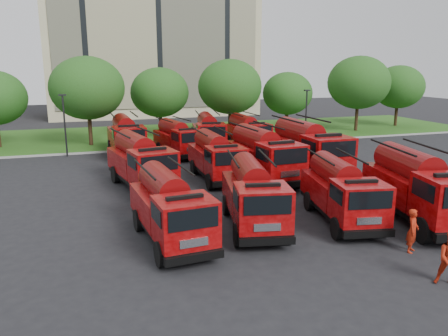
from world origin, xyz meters
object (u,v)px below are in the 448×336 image
object	(u,v)px
fire_truck_10	(208,133)
firefighter_1	(448,285)
fire_truck_11	(247,132)
firefighter_0	(410,252)
firefighter_3	(439,197)
fire_truck_6	(263,155)
fire_truck_1	(253,195)
firefighter_4	(144,207)
fire_truck_5	(216,157)
fire_truck_0	(170,207)
fire_truck_9	(178,138)
fire_truck_2	(341,191)
fire_truck_8	(126,136)
fire_truck_7	(307,148)
fire_truck_4	(140,162)
fire_truck_3	(418,187)
firefighter_5	(314,180)

from	to	relation	value
fire_truck_10	firefighter_1	distance (m)	26.17
fire_truck_10	fire_truck_11	xyz separation A→B (m)	(3.68, 0.11, -0.11)
firefighter_0	firefighter_3	size ratio (longest dim) A/B	0.94
fire_truck_6	firefighter_0	bearing A→B (deg)	-87.34
fire_truck_6	fire_truck_10	size ratio (longest dim) A/B	1.05
firefighter_1	fire_truck_10	bearing A→B (deg)	126.81
fire_truck_1	firefighter_4	size ratio (longest dim) A/B	3.56
fire_truck_5	firefighter_4	size ratio (longest dim) A/B	3.44
fire_truck_0	firefighter_3	size ratio (longest dim) A/B	3.45
fire_truck_9	firefighter_0	world-z (taller)	fire_truck_9
fire_truck_0	fire_truck_2	xyz separation A→B (m)	(8.36, -0.03, -0.02)
fire_truck_0	firefighter_4	world-z (taller)	fire_truck_0
fire_truck_5	fire_truck_8	world-z (taller)	fire_truck_8
firefighter_1	firefighter_3	distance (m)	11.37
fire_truck_7	fire_truck_8	distance (m)	15.28
fire_truck_5	fire_truck_6	xyz separation A→B (m)	(2.86, -1.18, 0.18)
fire_truck_0	firefighter_3	world-z (taller)	fire_truck_0
fire_truck_1	fire_truck_11	xyz separation A→B (m)	(6.76, 18.76, -0.03)
fire_truck_4	fire_truck_2	bearing A→B (deg)	-56.95
firefighter_1	fire_truck_8	bearing A→B (deg)	142.09
fire_truck_4	fire_truck_8	size ratio (longest dim) A/B	1.03
fire_truck_7	firefighter_4	xyz separation A→B (m)	(-11.71, -3.88, -1.83)
fire_truck_0	firefighter_0	distance (m)	10.09
fire_truck_11	fire_truck_4	bearing A→B (deg)	-138.18
fire_truck_3	fire_truck_10	world-z (taller)	fire_truck_3
fire_truck_0	fire_truck_4	bearing A→B (deg)	85.76
fire_truck_4	firefighter_5	distance (m)	11.30
fire_truck_1	firefighter_4	world-z (taller)	fire_truck_1
fire_truck_5	fire_truck_7	bearing A→B (deg)	-5.71
fire_truck_5	firefighter_3	bearing A→B (deg)	-34.99
fire_truck_1	fire_truck_9	size ratio (longest dim) A/B	1.04
fire_truck_9	fire_truck_1	bearing A→B (deg)	-100.69
fire_truck_2	fire_truck_5	bearing A→B (deg)	121.29
fire_truck_0	fire_truck_7	bearing A→B (deg)	32.95
fire_truck_2	firefighter_0	bearing A→B (deg)	-69.38
fire_truck_8	firefighter_4	xyz separation A→B (m)	(-0.45, -14.20, -1.64)
fire_truck_1	fire_truck_3	xyz separation A→B (m)	(7.80, -1.78, 0.19)
fire_truck_2	fire_truck_11	world-z (taller)	fire_truck_11
fire_truck_1	firefighter_1	distance (m)	8.74
fire_truck_3	fire_truck_6	world-z (taller)	fire_truck_6
firefighter_3	fire_truck_11	bearing A→B (deg)	-108.70
fire_truck_11	firefighter_4	bearing A→B (deg)	-129.97
fire_truck_2	firefighter_0	world-z (taller)	fire_truck_2
fire_truck_4	firefighter_5	size ratio (longest dim) A/B	4.46
fire_truck_8	fire_truck_10	bearing A→B (deg)	-0.41
fire_truck_5	firefighter_3	world-z (taller)	fire_truck_5
fire_truck_8	fire_truck_11	bearing A→B (deg)	-0.26
fire_truck_6	fire_truck_10	world-z (taller)	fire_truck_6
fire_truck_2	fire_truck_3	bearing A→B (deg)	-7.67
fire_truck_4	fire_truck_10	world-z (taller)	fire_truck_4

